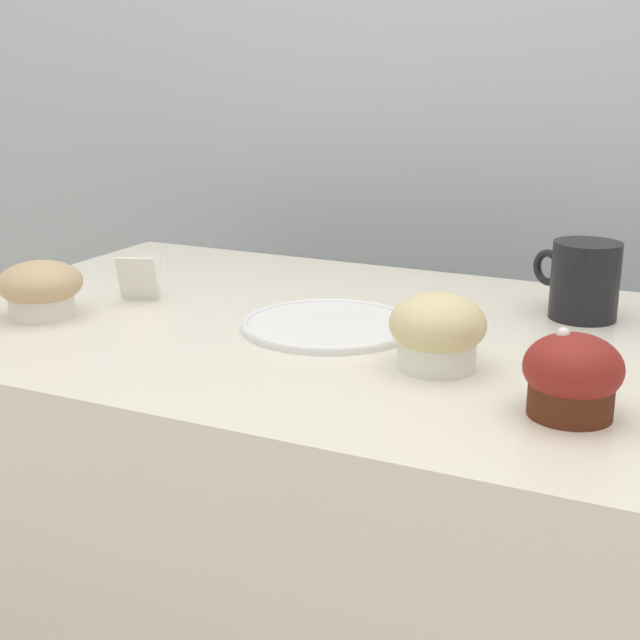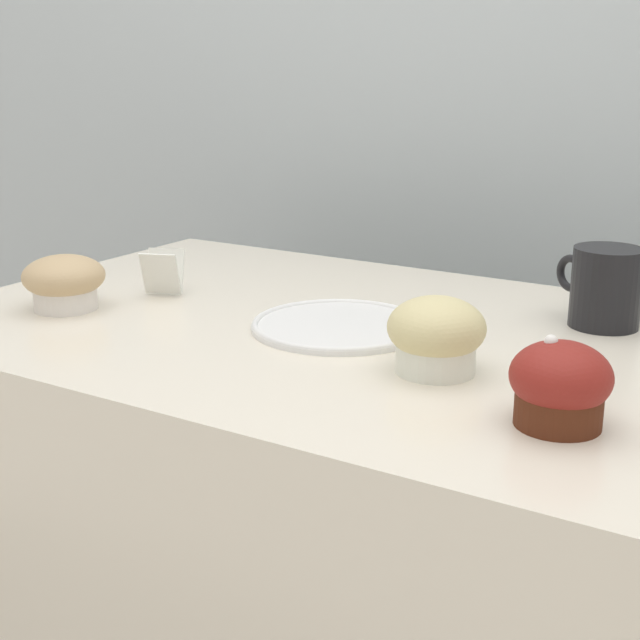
{
  "view_description": "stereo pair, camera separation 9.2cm",
  "coord_description": "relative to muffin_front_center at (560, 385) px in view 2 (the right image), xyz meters",
  "views": [
    {
      "loc": [
        0.42,
        -0.92,
        1.2
      ],
      "look_at": [
        0.04,
        -0.12,
        0.94
      ],
      "focal_mm": 50.0,
      "sensor_mm": 36.0,
      "label": 1
    },
    {
      "loc": [
        0.5,
        -0.88,
        1.2
      ],
      "look_at": [
        0.04,
        -0.12,
        0.94
      ],
      "focal_mm": 50.0,
      "sensor_mm": 36.0,
      "label": 2
    }
  ],
  "objects": [
    {
      "name": "wall_back",
      "position": [
        -0.31,
        0.76,
        -0.03
      ],
      "size": [
        3.2,
        0.1,
        1.8
      ],
      "primitive_type": "cube",
      "color": "#A8B2B7",
      "rests_on": "ground"
    },
    {
      "name": "muffin_front_center",
      "position": [
        0.0,
        0.0,
        0.0
      ],
      "size": [
        0.09,
        0.09,
        0.08
      ],
      "color": "#4D2112",
      "rests_on": "display_counter"
    },
    {
      "name": "muffin_back_left",
      "position": [
        -0.15,
        0.07,
        0.0
      ],
      "size": [
        0.1,
        0.1,
        0.08
      ],
      "color": "white",
      "rests_on": "display_counter"
    },
    {
      "name": "coffee_cup",
      "position": [
        -0.05,
        0.32,
        0.01
      ],
      "size": [
        0.11,
        0.09,
        0.09
      ],
      "color": "black",
      "rests_on": "display_counter"
    },
    {
      "name": "serving_plate",
      "position": [
        -0.3,
        0.15,
        -0.03
      ],
      "size": [
        0.21,
        0.21,
        0.01
      ],
      "color": "white",
      "rests_on": "display_counter"
    },
    {
      "name": "muffin_back_right",
      "position": [
        -0.64,
        0.04,
        -0.0
      ],
      "size": [
        0.1,
        0.1,
        0.07
      ],
      "color": "silver",
      "rests_on": "display_counter"
    },
    {
      "name": "price_card",
      "position": [
        -0.58,
        0.16,
        -0.01
      ],
      "size": [
        0.06,
        0.06,
        0.06
      ],
      "color": "white",
      "rests_on": "display_counter"
    }
  ]
}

